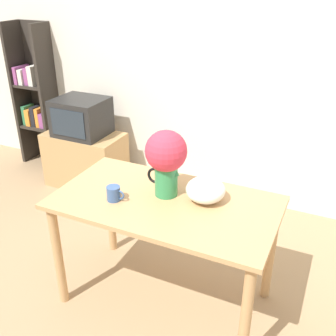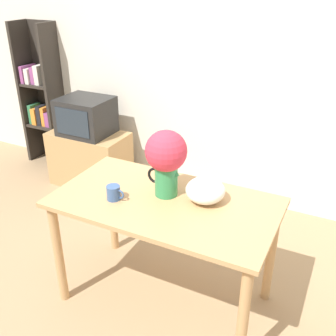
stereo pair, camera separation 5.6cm
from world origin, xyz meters
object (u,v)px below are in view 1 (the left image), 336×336
tv_set (81,117)px  flower_vase (166,157)px  white_bowl (206,190)px  coffee_mug (114,193)px

tv_set → flower_vase: bearing=-36.6°
flower_vase → white_bowl: bearing=7.6°
flower_vase → coffee_mug: bearing=-142.4°
flower_vase → tv_set: flower_vase is taller
flower_vase → white_bowl: 0.31m
coffee_mug → tv_set: size_ratio=0.24×
white_bowl → tv_set: (-1.68, 1.03, -0.11)m
white_bowl → flower_vase: bearing=-172.4°
white_bowl → coffee_mug: bearing=-155.4°
coffee_mug → white_bowl: 0.55m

